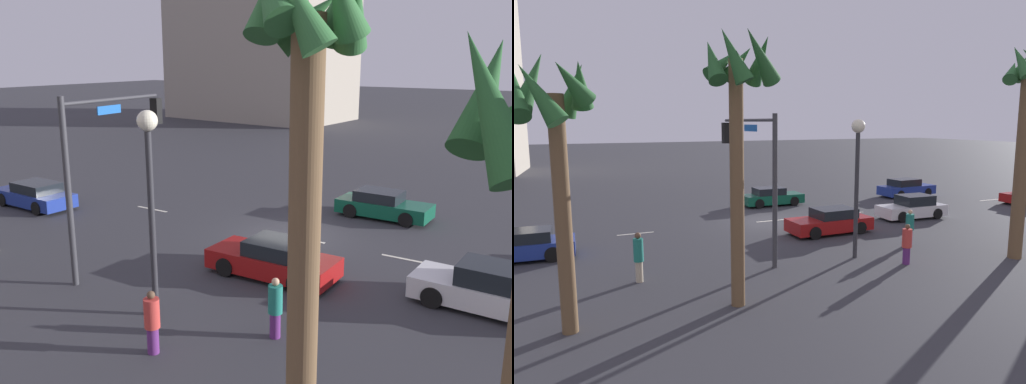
% 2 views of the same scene
% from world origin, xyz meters
% --- Properties ---
extents(ground_plane, '(220.00, 220.00, 0.00)m').
position_xyz_m(ground_plane, '(0.00, 0.00, 0.00)').
color(ground_plane, '#333338').
extents(lane_stripe_0, '(2.22, 0.14, 0.01)m').
position_xyz_m(lane_stripe_0, '(-18.00, 0.00, 0.01)').
color(lane_stripe_0, silver).
rests_on(lane_stripe_0, ground_plane).
extents(lane_stripe_1, '(2.56, 0.14, 0.01)m').
position_xyz_m(lane_stripe_1, '(-11.11, 0.00, 0.01)').
color(lane_stripe_1, silver).
rests_on(lane_stripe_1, ground_plane).
extents(lane_stripe_2, '(2.59, 0.14, 0.01)m').
position_xyz_m(lane_stripe_2, '(-5.36, 0.00, 0.01)').
color(lane_stripe_2, silver).
rests_on(lane_stripe_2, ground_plane).
extents(lane_stripe_3, '(2.42, 0.14, 0.01)m').
position_xyz_m(lane_stripe_3, '(-0.51, 0.00, 0.01)').
color(lane_stripe_3, silver).
rests_on(lane_stripe_3, ground_plane).
extents(lane_stripe_4, '(1.84, 0.14, 0.01)m').
position_xyz_m(lane_stripe_4, '(7.45, 0.00, 0.01)').
color(lane_stripe_4, silver).
rests_on(lane_stripe_4, ground_plane).
extents(car_0, '(4.19, 1.84, 1.24)m').
position_xyz_m(car_0, '(-2.36, -4.65, 0.58)').
color(car_0, '#0F5138').
rests_on(car_0, ground_plane).
extents(car_2, '(4.51, 1.95, 1.25)m').
position_xyz_m(car_2, '(12.54, 2.75, 0.59)').
color(car_2, navy).
rests_on(car_2, ground_plane).
extents(car_3, '(4.52, 2.06, 1.35)m').
position_xyz_m(car_3, '(-13.50, -4.02, 0.63)').
color(car_3, navy).
rests_on(car_3, ground_plane).
extents(car_4, '(4.12, 1.91, 1.39)m').
position_xyz_m(car_4, '(-8.20, 2.73, 0.63)').
color(car_4, silver).
rests_on(car_4, ground_plane).
extents(car_5, '(4.37, 1.96, 1.29)m').
position_xyz_m(car_5, '(-1.77, 3.94, 0.60)').
color(car_5, maroon).
rests_on(car_5, ground_plane).
extents(traffic_signal, '(0.68, 4.89, 6.01)m').
position_xyz_m(traffic_signal, '(3.41, 6.34, 4.08)').
color(traffic_signal, '#38383D').
rests_on(traffic_signal, ground_plane).
extents(streetlamp, '(0.56, 0.56, 5.80)m').
position_xyz_m(streetlamp, '(-0.39, 8.17, 4.09)').
color(streetlamp, '#2D2D33').
rests_on(streetlamp, ground_plane).
extents(pedestrian_0, '(0.49, 0.49, 1.82)m').
position_xyz_m(pedestrian_0, '(8.40, 7.52, 0.96)').
color(pedestrian_0, '#B2A58C').
rests_on(pedestrian_0, ground_plane).
extents(pedestrian_1, '(0.54, 0.54, 1.66)m').
position_xyz_m(pedestrian_1, '(-3.91, 7.46, 0.86)').
color(pedestrian_1, '#59266B').
rests_on(pedestrian_1, ground_plane).
extents(pedestrian_2, '(0.45, 0.45, 1.65)m').
position_xyz_m(pedestrian_2, '(-1.77, 9.76, 0.85)').
color(pedestrian_2, '#59266B').
rests_on(pedestrian_2, ground_plane).
extents(palm_tree_0, '(2.36, 2.55, 7.60)m').
position_xyz_m(palm_tree_0, '(10.84, 10.88, 5.59)').
color(palm_tree_0, brown).
rests_on(palm_tree_0, ground_plane).
extents(palm_tree_3, '(2.30, 2.47, 8.36)m').
position_xyz_m(palm_tree_3, '(5.86, 11.04, 6.22)').
color(palm_tree_3, brown).
rests_on(palm_tree_3, ground_plane).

